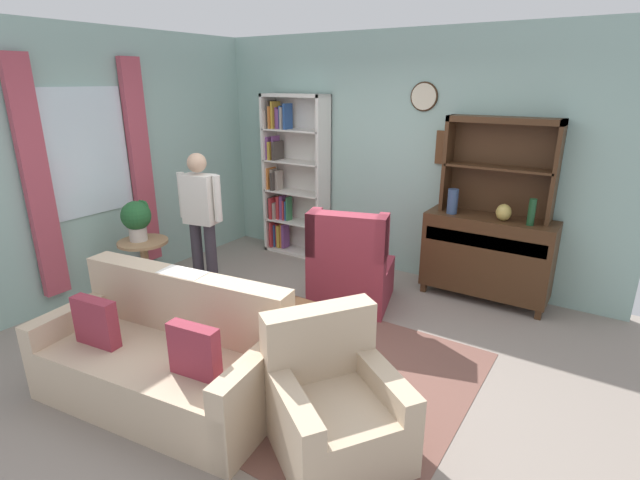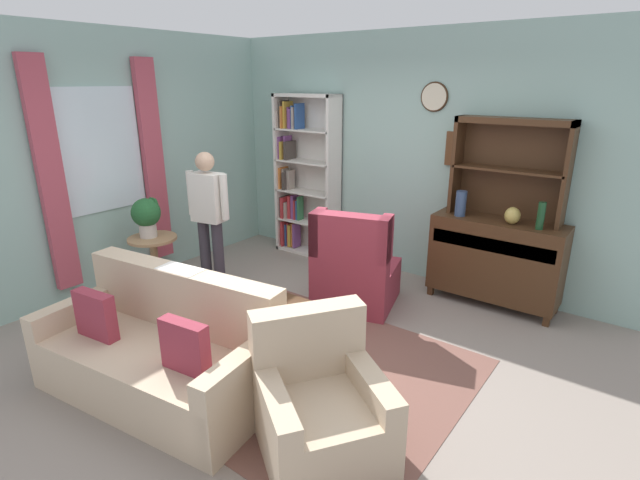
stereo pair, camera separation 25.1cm
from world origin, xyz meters
TOP-DOWN VIEW (x-y plane):
  - ground_plane at (0.00, 0.00)m, footprint 5.40×4.60m
  - wall_back at (0.00, 2.13)m, footprint 5.00×0.09m
  - wall_left at (-2.52, -0.03)m, footprint 0.16×4.20m
  - area_rug at (0.20, -0.30)m, footprint 2.72×2.19m
  - bookshelf at (-1.49, 1.94)m, footprint 0.90×0.30m
  - sideboard at (1.13, 1.86)m, footprint 1.30×0.45m
  - sideboard_hutch at (1.13, 1.97)m, footprint 1.10×0.26m
  - vase_tall at (0.74, 1.78)m, footprint 0.11×0.11m
  - vase_round at (1.26, 1.79)m, footprint 0.15×0.15m
  - bottle_wine at (1.52, 1.77)m, footprint 0.07×0.07m
  - couch_floral at (-0.39, -1.14)m, footprint 1.90×1.08m
  - armchair_floral at (0.93, -0.91)m, footprint 1.07×1.06m
  - wingback_chair at (-0.00, 0.93)m, footprint 0.97×0.99m
  - plant_stand at (-1.96, -0.09)m, footprint 0.52×0.52m
  - potted_plant_large at (-2.00, -0.09)m, footprint 0.31×0.31m
  - potted_plant_small at (-1.52, -0.19)m, footprint 0.22×0.22m
  - person_reading at (-1.48, 0.31)m, footprint 0.53×0.26m
  - coffee_table at (-0.15, -0.17)m, footprint 0.80×0.50m
  - book_stack at (-0.20, -0.23)m, footprint 0.20×0.17m

SIDE VIEW (x-z plane):
  - ground_plane at x=0.00m, z-range -0.02..0.00m
  - area_rug at x=0.20m, z-range 0.00..0.01m
  - potted_plant_small at x=-1.52m, z-range 0.03..0.33m
  - armchair_floral at x=0.93m, z-range -0.15..0.73m
  - couch_floral at x=-0.39m, z-range -0.14..0.76m
  - coffee_table at x=-0.15m, z-range 0.14..0.56m
  - wingback_chair at x=0.00m, z-range -0.14..0.91m
  - plant_stand at x=-1.96m, z-range 0.08..0.72m
  - book_stack at x=-0.20m, z-range 0.42..0.49m
  - sideboard at x=1.13m, z-range 0.05..0.97m
  - potted_plant_large at x=-2.00m, z-range 0.68..1.11m
  - person_reading at x=-1.48m, z-range 0.13..1.69m
  - vase_round at x=1.26m, z-range 0.92..1.09m
  - bookshelf at x=-1.49m, z-range -0.01..2.09m
  - vase_tall at x=0.74m, z-range 0.92..1.18m
  - bottle_wine at x=1.52m, z-range 0.92..1.18m
  - wall_left at x=-2.52m, z-range 0.00..2.80m
  - wall_back at x=0.00m, z-range 0.00..2.80m
  - sideboard_hutch at x=1.13m, z-range 1.06..2.06m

